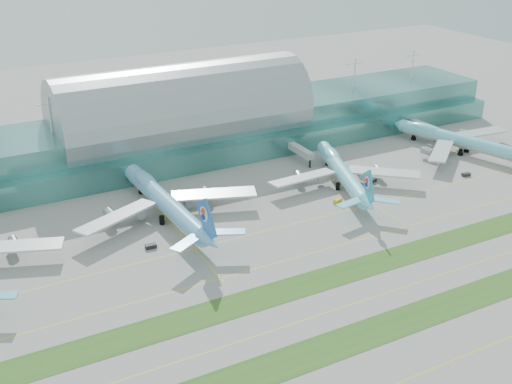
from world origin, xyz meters
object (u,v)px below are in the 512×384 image
airliner_b (164,200)px  airliner_c (342,171)px  airliner_d (457,139)px  terminal (183,126)px

airliner_b → airliner_c: 78.30m
airliner_c → airliner_d: size_ratio=0.98×
terminal → airliner_c: 81.34m
terminal → airliner_c: (45.29, -67.12, -7.83)m
airliner_b → terminal: bearing=59.2°
terminal → airliner_c: bearing=-56.0°
terminal → airliner_b: 69.12m
terminal → airliner_c: size_ratio=4.65×
airliner_c → airliner_d: (72.59, 7.52, 0.10)m
terminal → airliner_c: terminal is taller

